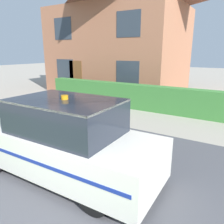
% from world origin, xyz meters
% --- Properties ---
extents(road_strip, '(28.00, 5.21, 0.01)m').
position_xyz_m(road_strip, '(0.00, 3.31, 0.01)').
color(road_strip, '#4C4C51').
rests_on(road_strip, ground).
extents(garden_hedge, '(12.51, 0.55, 1.16)m').
position_xyz_m(garden_hedge, '(-0.66, 8.59, 0.58)').
color(garden_hedge, '#3D7F38').
rests_on(garden_hedge, ground).
extents(police_car, '(4.37, 1.73, 1.78)m').
position_xyz_m(police_car, '(-0.63, 2.48, 0.81)').
color(police_car, black).
rests_on(police_car, road_strip).
extents(house_left, '(8.78, 6.53, 7.37)m').
position_xyz_m(house_left, '(-5.36, 13.06, 3.76)').
color(house_left, '#A86B4C').
rests_on(house_left, ground).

